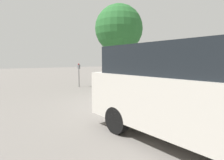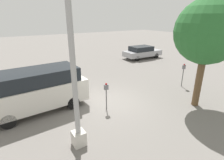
{
  "view_description": "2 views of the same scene",
  "coord_description": "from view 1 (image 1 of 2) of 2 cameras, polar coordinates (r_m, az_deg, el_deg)",
  "views": [
    {
      "loc": [
        4.99,
        -4.83,
        1.71
      ],
      "look_at": [
        -0.13,
        -0.7,
        0.99
      ],
      "focal_mm": 28.0,
      "sensor_mm": 36.0,
      "label": 1
    },
    {
      "loc": [
        4.57,
        7.16,
        4.4
      ],
      "look_at": [
        -0.32,
        -0.24,
        1.16
      ],
      "focal_mm": 28.0,
      "sensor_mm": 36.0,
      "label": 2
    }
  ],
  "objects": [
    {
      "name": "street_tree",
      "position": [
        11.62,
        2.23,
        16.25
      ],
      "size": [
        3.03,
        3.03,
        5.27
      ],
      "color": "brown",
      "rests_on": "ground"
    },
    {
      "name": "ground_plane",
      "position": [
        7.15,
        5.05,
        -7.6
      ],
      "size": [
        80.0,
        80.0,
        0.0
      ],
      "primitive_type": "plane",
      "color": "slate"
    },
    {
      "name": "parking_meter_far",
      "position": [
        11.67,
        -10.78,
        3.32
      ],
      "size": [
        0.2,
        0.12,
        1.54
      ],
      "rotation": [
        0.0,
        0.0,
        -0.04
      ],
      "color": "#4C4C4C",
      "rests_on": "ground"
    },
    {
      "name": "parking_meter_near",
      "position": [
        7.01,
        11.45,
        0.73
      ],
      "size": [
        0.2,
        0.12,
        1.42
      ],
      "rotation": [
        0.0,
        0.0,
        -0.04
      ],
      "color": "#4C4C4C",
      "rests_on": "ground"
    },
    {
      "name": "parked_van",
      "position": [
        3.95,
        25.41,
        -3.09
      ],
      "size": [
        4.69,
        2.12,
        2.06
      ],
      "rotation": [
        0.0,
        0.0,
        0.04
      ],
      "color": "beige",
      "rests_on": "ground"
    }
  ]
}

